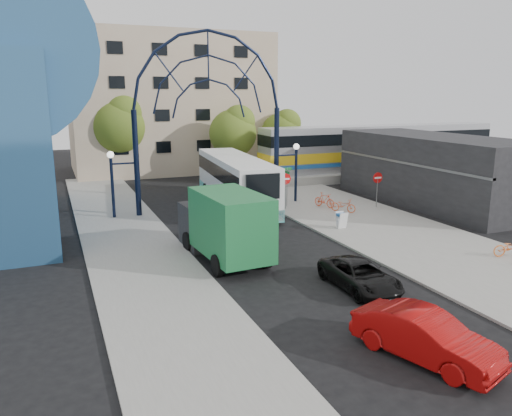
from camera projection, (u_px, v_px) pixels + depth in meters
name	position (u px, v px, depth m)	size (l,w,h in m)	color
ground	(305.00, 275.00, 22.37)	(120.00, 120.00, 0.00)	black
sidewalk_east	(395.00, 233.00, 28.94)	(8.00, 56.00, 0.12)	gray
plaza_west	(136.00, 253.00, 25.33)	(5.00, 50.00, 0.12)	gray
gateway_arch	(209.00, 85.00, 33.07)	(13.64, 0.44, 12.10)	black
stop_sign	(286.00, 182.00, 34.52)	(0.80, 0.07, 2.50)	slate
do_not_enter_sign	(378.00, 181.00, 35.04)	(0.76, 0.07, 2.48)	slate
street_name_sign	(287.00, 179.00, 35.18)	(0.70, 0.70, 2.80)	slate
sandwich_board	(342.00, 218.00, 29.67)	(0.55, 0.61, 0.99)	white
commercial_block_east	(434.00, 170.00, 36.79)	(6.00, 16.00, 5.00)	black
apartment_block	(169.00, 103.00, 53.06)	(20.00, 12.10, 14.00)	tan
train_platform	(379.00, 172.00, 49.55)	(32.00, 5.00, 0.80)	gray
train_car	(381.00, 147.00, 49.00)	(25.10, 3.05, 4.20)	#B7B7BC
tree_north_a	(234.00, 131.00, 46.98)	(4.48, 4.48, 7.00)	#382314
tree_north_b	(119.00, 124.00, 46.71)	(5.12, 5.12, 8.00)	#382314
tree_north_c	(283.00, 131.00, 51.09)	(4.16, 4.16, 6.50)	#382314
city_bus	(235.00, 181.00, 35.94)	(4.06, 13.16, 3.56)	white
green_truck	(223.00, 225.00, 24.31)	(3.00, 7.00, 3.46)	black
black_suv	(360.00, 275.00, 20.71)	(1.96, 4.26, 1.18)	black
red_sedan	(425.00, 336.00, 15.15)	(1.59, 4.55, 1.50)	#A10A09
bike_near_a	(343.00, 205.00, 33.85)	(0.61, 1.76, 0.92)	#E2592D
bike_near_b	(324.00, 200.00, 35.26)	(0.48, 1.71, 1.03)	#DC4D2C
bike_far_a	(511.00, 247.00, 24.50)	(0.63, 1.80, 0.94)	orange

